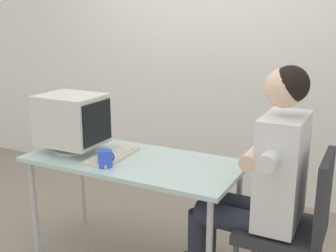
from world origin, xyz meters
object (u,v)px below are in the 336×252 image
(person_seated, at_px, (262,176))
(office_chair, at_px, (295,222))
(desk_mug, at_px, (105,158))
(crt_monitor, at_px, (72,120))
(keyboard, at_px, (113,155))
(desk, at_px, (133,168))

(person_seated, bearing_deg, office_chair, -0.00)
(person_seated, relative_size, desk_mug, 13.03)
(crt_monitor, relative_size, person_seated, 0.31)
(desk_mug, bearing_deg, office_chair, 10.92)
(keyboard, xyz_separation_m, desk_mug, (0.06, -0.17, 0.04))
(office_chair, bearing_deg, keyboard, -177.66)
(desk, distance_m, person_seated, 0.84)
(crt_monitor, bearing_deg, keyboard, 1.66)
(desk, distance_m, keyboard, 0.16)
(desk, distance_m, desk_mug, 0.24)
(keyboard, bearing_deg, crt_monitor, -178.34)
(desk, xyz_separation_m, keyboard, (-0.13, -0.03, 0.08))
(desk, bearing_deg, person_seated, 1.33)
(crt_monitor, distance_m, person_seated, 1.29)
(crt_monitor, height_order, desk_mug, crt_monitor)
(desk, relative_size, keyboard, 3.27)
(keyboard, distance_m, person_seated, 0.97)
(office_chair, bearing_deg, crt_monitor, -177.81)
(crt_monitor, bearing_deg, person_seated, 2.53)
(crt_monitor, relative_size, office_chair, 0.46)
(desk, xyz_separation_m, crt_monitor, (-0.45, -0.04, 0.27))
(person_seated, bearing_deg, desk, -178.67)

